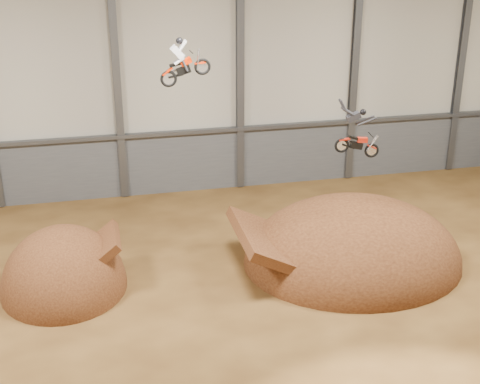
# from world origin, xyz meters

# --- Properties ---
(floor) EXTENTS (40.00, 40.00, 0.00)m
(floor) POSITION_xyz_m (0.00, 0.00, 0.00)
(floor) COLOR #492E13
(floor) RESTS_ON ground
(back_wall) EXTENTS (40.00, 0.10, 14.00)m
(back_wall) POSITION_xyz_m (0.00, 15.00, 7.00)
(back_wall) COLOR beige
(back_wall) RESTS_ON ground
(lower_band_back) EXTENTS (39.80, 0.18, 3.50)m
(lower_band_back) POSITION_xyz_m (0.00, 14.90, 1.75)
(lower_band_back) COLOR #525459
(lower_band_back) RESTS_ON ground
(steel_rail) EXTENTS (39.80, 0.35, 0.20)m
(steel_rail) POSITION_xyz_m (0.00, 14.75, 3.55)
(steel_rail) COLOR #47494F
(steel_rail) RESTS_ON lower_band_back
(steel_column_2) EXTENTS (0.40, 0.36, 13.90)m
(steel_column_2) POSITION_xyz_m (-3.33, 14.80, 7.00)
(steel_column_2) COLOR #47494F
(steel_column_2) RESTS_ON ground
(steel_column_3) EXTENTS (0.40, 0.36, 13.90)m
(steel_column_3) POSITION_xyz_m (3.33, 14.80, 7.00)
(steel_column_3) COLOR #47494F
(steel_column_3) RESTS_ON ground
(steel_column_4) EXTENTS (0.40, 0.36, 13.90)m
(steel_column_4) POSITION_xyz_m (10.00, 14.80, 7.00)
(steel_column_4) COLOR #47494F
(steel_column_4) RESTS_ON ground
(steel_column_5) EXTENTS (0.40, 0.36, 13.90)m
(steel_column_5) POSITION_xyz_m (16.67, 14.80, 7.00)
(steel_column_5) COLOR #47494F
(steel_column_5) RESTS_ON ground
(takeoff_ramp) EXTENTS (5.24, 6.05, 5.24)m
(takeoff_ramp) POSITION_xyz_m (-6.49, 5.18, 0.00)
(takeoff_ramp) COLOR #3D1E0F
(takeoff_ramp) RESTS_ON ground
(landing_ramp) EXTENTS (9.99, 8.83, 5.76)m
(landing_ramp) POSITION_xyz_m (6.29, 4.68, 0.00)
(landing_ramp) COLOR #3D1E0F
(landing_ramp) RESTS_ON ground
(fmx_rider_a) EXTENTS (2.46, 0.82, 2.32)m
(fmx_rider_a) POSITION_xyz_m (-1.02, 4.66, 9.64)
(fmx_rider_a) COLOR red
(fmx_rider_b) EXTENTS (3.00, 1.03, 2.66)m
(fmx_rider_b) POSITION_xyz_m (5.79, 4.00, 6.50)
(fmx_rider_b) COLOR red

